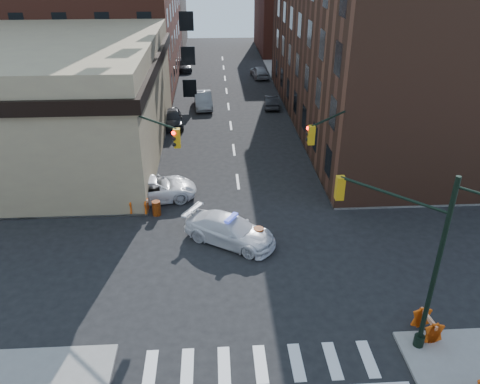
{
  "coord_description": "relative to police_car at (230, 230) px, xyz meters",
  "views": [
    {
      "loc": [
        -1.66,
        -20.4,
        15.24
      ],
      "look_at": [
        -0.18,
        4.23,
        2.2
      ],
      "focal_mm": 35.0,
      "sensor_mm": 36.0,
      "label": 1
    }
  ],
  "objects": [
    {
      "name": "tree_ne_near",
      "position": [
        8.38,
        23.76,
        2.7
      ],
      "size": [
        3.0,
        3.0,
        4.85
      ],
      "color": "black",
      "rests_on": "sidewalk_ne"
    },
    {
      "name": "signal_pole_se",
      "position": [
        6.92,
        -7.77,
        3.82
      ],
      "size": [
        5.4,
        5.27,
        8.0
      ],
      "rotation": [
        0.0,
        0.0,
        2.36
      ],
      "color": "black",
      "rests_on": "sidewalk_se"
    },
    {
      "name": "parked_car_wnear",
      "position": [
        -4.62,
        19.99,
        -0.01
      ],
      "size": [
        2.38,
        4.76,
        1.56
      ],
      "primitive_type": "imported",
      "rotation": [
        0.0,
        0.0,
        0.12
      ],
      "color": "black",
      "rests_on": "ground"
    },
    {
      "name": "tree_ne_far",
      "position": [
        8.38,
        31.76,
        2.7
      ],
      "size": [
        3.0,
        3.0,
        4.85
      ],
      "color": "black",
      "rests_on": "sidewalk_ne"
    },
    {
      "name": "filler_ne",
      "position": [
        14.88,
        55.76,
        5.21
      ],
      "size": [
        16.0,
        16.0,
        12.0
      ],
      "primitive_type": "cube",
      "color": "#5B291C",
      "rests_on": "ground"
    },
    {
      "name": "ground",
      "position": [
        0.88,
        -2.24,
        -0.79
      ],
      "size": [
        140.0,
        140.0,
        0.0
      ],
      "primitive_type": "plane",
      "color": "black",
      "rests_on": "ground"
    },
    {
      "name": "police_car",
      "position": [
        0.0,
        0.0,
        0.0
      ],
      "size": [
        5.81,
        4.79,
        1.59
      ],
      "primitive_type": "imported",
      "rotation": [
        0.0,
        0.0,
        1.01
      ],
      "color": "white",
      "rests_on": "ground"
    },
    {
      "name": "signal_pole_nw",
      "position": [
        -4.97,
        3.09,
        3.55
      ],
      "size": [
        3.58,
        3.67,
        8.0
      ],
      "rotation": [
        0.0,
        0.0,
        -0.79
      ],
      "color": "black",
      "rests_on": "sidewalk_nw"
    },
    {
      "name": "bank_building",
      "position": [
        -16.12,
        14.26,
        3.71
      ],
      "size": [
        22.0,
        22.0,
        9.0
      ],
      "primitive_type": "cube",
      "color": "#9A8B65",
      "rests_on": "ground"
    },
    {
      "name": "pickup",
      "position": [
        -4.92,
        5.44,
        0.01
      ],
      "size": [
        6.15,
        3.68,
        1.6
      ],
      "primitive_type": "imported",
      "rotation": [
        0.0,
        0.0,
        1.76
      ],
      "color": "white",
      "rests_on": "ground"
    },
    {
      "name": "barrel_bank",
      "position": [
        -4.54,
        3.36,
        -0.31
      ],
      "size": [
        0.63,
        0.63,
        0.96
      ],
      "primitive_type": "cylinder",
      "rotation": [
        0.0,
        0.0,
        0.2
      ],
      "color": "orange",
      "rests_on": "ground"
    },
    {
      "name": "commercial_row_ne",
      "position": [
        13.88,
        20.26,
        6.21
      ],
      "size": [
        14.0,
        34.0,
        14.0
      ],
      "primitive_type": "cube",
      "color": "#533021",
      "rests_on": "ground"
    },
    {
      "name": "sidewalk_nw",
      "position": [
        -22.12,
        30.51,
        -0.72
      ],
      "size": [
        34.0,
        54.5,
        0.15
      ],
      "primitive_type": "cube",
      "color": "gray",
      "rests_on": "ground"
    },
    {
      "name": "barricade_nw_a",
      "position": [
        -5.62,
        3.46,
        -0.18
      ],
      "size": [
        1.3,
        0.74,
        0.93
      ],
      "primitive_type": null,
      "rotation": [
        0.0,
        0.0,
        -0.1
      ],
      "color": "#BF5508",
      "rests_on": "sidewalk_nw"
    },
    {
      "name": "parked_car_wfar",
      "position": [
        -1.79,
        25.59,
        0.03
      ],
      "size": [
        2.12,
        5.1,
        1.64
      ],
      "primitive_type": "imported",
      "rotation": [
        0.0,
        0.0,
        0.08
      ],
      "color": "gray",
      "rests_on": "ground"
    },
    {
      "name": "pedestrian_a",
      "position": [
        -6.67,
        5.09,
        0.14
      ],
      "size": [
        0.59,
        0.4,
        1.56
      ],
      "primitive_type": "imported",
      "rotation": [
        0.0,
        0.0,
        -0.05
      ],
      "color": "black",
      "rests_on": "sidewalk_nw"
    },
    {
      "name": "sidewalk_ne",
      "position": [
        23.88,
        30.51,
        -0.72
      ],
      "size": [
        34.0,
        54.5,
        0.15
      ],
      "primitive_type": "cube",
      "color": "gray",
      "rests_on": "ground"
    },
    {
      "name": "barricade_nw_b",
      "position": [
        -10.47,
        5.76,
        -0.13
      ],
      "size": [
        1.49,
        0.97,
        1.03
      ],
      "primitive_type": null,
      "rotation": [
        0.0,
        0.0,
        0.22
      ],
      "color": "#DC5A0A",
      "rests_on": "sidewalk_nw"
    },
    {
      "name": "barricade_se_a",
      "position": [
        8.25,
        -7.94,
        -0.15
      ],
      "size": [
        0.81,
        1.39,
        0.99
      ],
      "primitive_type": null,
      "rotation": [
        0.0,
        0.0,
        1.69
      ],
      "color": "red",
      "rests_on": "sidewalk_se"
    },
    {
      "name": "pedestrian_b",
      "position": [
        -11.54,
        5.53,
        0.29
      ],
      "size": [
        1.05,
        0.91,
        1.86
      ],
      "primitive_type": "imported",
      "rotation": [
        0.0,
        0.0,
        -0.25
      ],
      "color": "black",
      "rests_on": "sidewalk_nw"
    },
    {
      "name": "parked_car_enear",
      "position": [
        5.4,
        25.19,
        -0.14
      ],
      "size": [
        1.68,
        4.07,
        1.31
      ],
      "primitive_type": "imported",
      "rotation": [
        0.0,
        0.0,
        3.07
      ],
      "color": "black",
      "rests_on": "ground"
    },
    {
      "name": "barrel_road",
      "position": [
        1.61,
        -0.33,
        -0.26
      ],
      "size": [
        0.72,
        0.72,
        1.06
      ],
      "primitive_type": "cylinder",
      "rotation": [
        0.0,
        0.0,
        0.23
      ],
      "color": "#C85009",
      "rests_on": "ground"
    },
    {
      "name": "parked_car_wdeep",
      "position": [
        -4.58,
        42.38,
        -0.1
      ],
      "size": [
        2.45,
        4.95,
        1.38
      ],
      "primitive_type": "imported",
      "rotation": [
        0.0,
        0.0,
        0.11
      ],
      "color": "black",
      "rests_on": "ground"
    },
    {
      "name": "signal_pole_ne",
      "position": [
        6.72,
        3.11,
        3.55
      ],
      "size": [
        3.67,
        3.58,
        8.0
      ],
      "rotation": [
        0.0,
        0.0,
        -2.36
      ],
      "color": "black",
      "rests_on": "sidewalk_ne"
    },
    {
      "name": "parked_car_efar",
      "position": [
        5.36,
        37.82,
        -0.03
      ],
      "size": [
        2.31,
        4.65,
        1.52
      ],
      "primitive_type": "imported",
      "rotation": [
        0.0,
        0.0,
        3.26
      ],
      "color": "gray",
      "rests_on": "ground"
    },
    {
      "name": "pedestrian_c",
      "position": [
        -12.12,
        5.76,
        0.17
      ],
      "size": [
        1.02,
        0.59,
        1.63
      ],
      "primitive_type": "imported",
      "rotation": [
        0.0,
        0.0,
        0.21
      ],
      "color": "#1E212D",
      "rests_on": "sidewalk_nw"
    }
  ]
}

